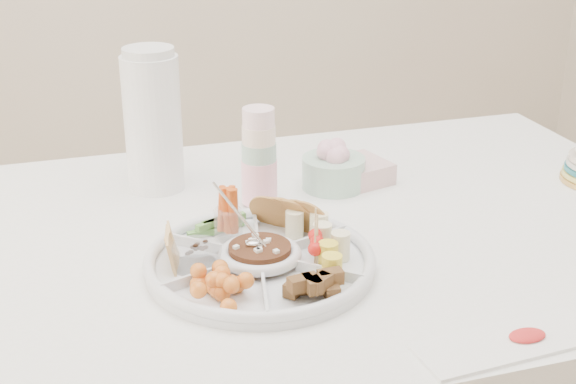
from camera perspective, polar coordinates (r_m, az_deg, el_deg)
name	(u,v)px	position (r m, az deg, el deg)	size (l,w,h in m)	color
party_tray	(260,258)	(1.34, -2.01, -4.72)	(0.38, 0.38, 0.04)	silver
bean_dip	(260,254)	(1.34, -2.01, -4.44)	(0.10, 0.10, 0.04)	black
tortillas	(292,217)	(1.44, 0.30, -1.77)	(0.10, 0.10, 0.06)	#B3833E
carrot_cucumber	(219,209)	(1.42, -4.92, -1.24)	(0.10, 0.10, 0.09)	#D45216
pita_raisins	(181,250)	(1.33, -7.63, -4.11)	(0.12, 0.12, 0.06)	#E49A57
cherries	(222,286)	(1.23, -4.73, -6.71)	(0.12, 0.12, 0.05)	orange
granola_chunks	(306,282)	(1.24, 1.32, -6.45)	(0.10, 0.10, 0.04)	#3C270F
banana_tomato	(338,235)	(1.34, 3.55, -3.09)	(0.11, 0.11, 0.09)	#FFFA76
cup_stack	(259,159)	(1.56, -2.07, 2.39)	(0.07, 0.07, 0.19)	silver
thermos	(153,119)	(1.65, -9.60, 5.17)	(0.12, 0.12, 0.30)	white
flower_bowl	(334,165)	(1.66, 3.26, 1.91)	(0.13, 0.13, 0.10)	#AAC5B5
napkin_stack	(355,172)	(1.70, 4.75, 1.39)	(0.13, 0.12, 0.04)	beige
placemat	(508,342)	(1.20, 15.40, -10.28)	(0.28, 0.09, 0.01)	white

